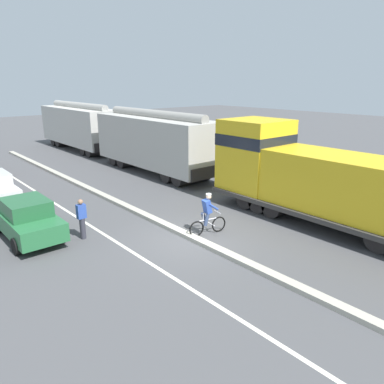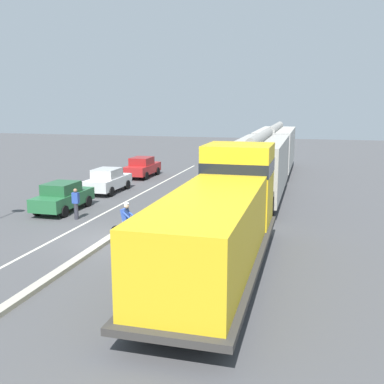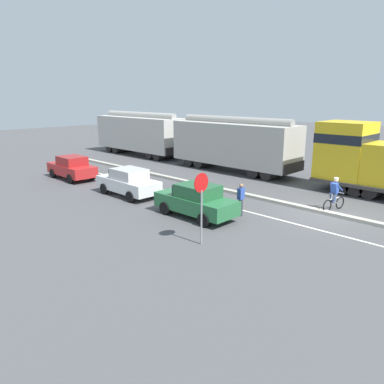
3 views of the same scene
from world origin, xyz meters
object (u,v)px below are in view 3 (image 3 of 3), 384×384
Objects in this scene: hopper_car_middle at (140,134)px; cyclist at (334,195)px; parked_car_red at (72,167)px; pedestrian_by_cars at (241,199)px; parked_car_green at (196,201)px; stop_sign at (201,195)px; hopper_car_lead at (234,144)px; parked_car_white at (128,182)px.

hopper_car_middle is 22.25m from cyclist.
pedestrian_by_cars is (1.58, -13.58, 0.03)m from parked_car_red.
hopper_car_middle is at bearing 27.38° from parked_car_red.
parked_car_green is 1.46× the size of stop_sign.
stop_sign is (-8.00, 1.79, 1.21)m from cyclist.
cyclist is (5.64, -4.34, 0.00)m from parked_car_green.
hopper_car_lead reaches higher than parked_car_white.
parked_car_green is 2.60× the size of pedestrian_by_cars.
parked_car_white is (0.10, 5.57, 0.00)m from parked_car_green.
hopper_car_middle is at bearing 65.47° from pedestrian_by_cars.
stop_sign is at bearing -122.27° from hopper_car_middle.
hopper_car_middle reaches higher than stop_sign.
parked_car_green is at bearing 47.11° from stop_sign.
hopper_car_lead is 15.10m from stop_sign.
parked_car_green and parked_car_red have the same top height.
hopper_car_lead is 6.18× the size of cyclist.
hopper_car_lead is 11.82m from parked_car_green.
pedestrian_by_cars is (-4.01, 2.88, 0.03)m from cyclist.
hopper_car_middle is 6.18× the size of cyclist.
parked_car_red is at bearing 108.76° from cyclist.
stop_sign reaches higher than cyclist.
parked_car_green is 1.00× the size of parked_car_white.
hopper_car_middle reaches higher than cyclist.
hopper_car_lead is at bearing 65.62° from cyclist.
hopper_car_lead is 3.68× the size of stop_sign.
pedestrian_by_cars is at bearing -77.78° from parked_car_white.
hopper_car_middle is 2.52× the size of parked_car_white.
parked_car_red is 13.67m from pedestrian_by_cars.
parked_car_green and pedestrian_by_cars have the same top height.
hopper_car_middle is (0.00, 11.60, 0.00)m from hopper_car_lead.
parked_car_red is 2.46× the size of cyclist.
hopper_car_middle is at bearing 78.07° from cyclist.
stop_sign is at bearing 167.36° from cyclist.
hopper_car_middle reaches higher than parked_car_white.
parked_car_white is 1.46× the size of stop_sign.
stop_sign is at bearing -99.33° from parked_car_red.
parked_car_white is 6.55m from parked_car_red.
cyclist is at bearing -71.24° from parked_car_red.
pedestrian_by_cars is at bearing 144.38° from cyclist.
hopper_car_lead reaches higher than parked_car_green.
parked_car_green is at bearing -90.21° from parked_car_red.
pedestrian_by_cars is at bearing -83.38° from parked_car_red.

